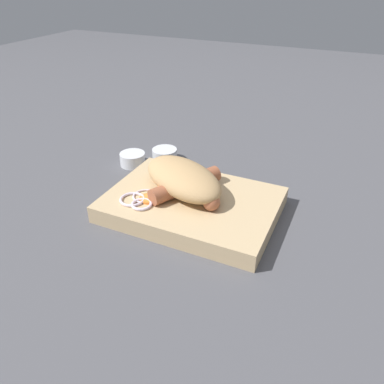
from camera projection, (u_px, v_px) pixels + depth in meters
The scene contains 7 objects.
ground_plane at pixel (192, 212), 0.63m from camera, with size 3.00×3.00×0.00m, color #4C4C51.
food_tray at pixel (192, 205), 0.63m from camera, with size 0.28×0.20×0.03m.
bread_roll at pixel (183, 178), 0.62m from camera, with size 0.19×0.16×0.05m.
sausage at pixel (186, 185), 0.62m from camera, with size 0.15×0.13×0.03m.
pickled_veggies at pixel (142, 200), 0.61m from camera, with size 0.07×0.06×0.01m.
condiment_cup_near at pixel (165, 155), 0.79m from camera, with size 0.05×0.05×0.03m.
condiment_cup_far at pixel (133, 160), 0.77m from camera, with size 0.05×0.05×0.03m.
Camera 1 is at (0.22, -0.47, 0.36)m, focal length 35.00 mm.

